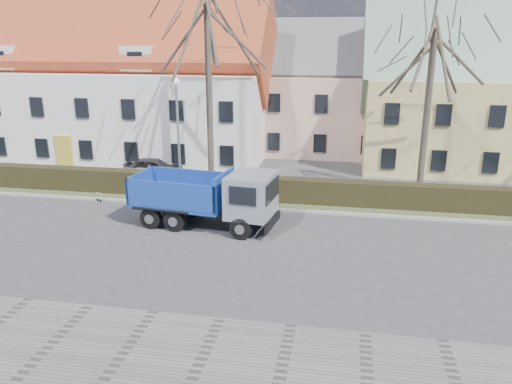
% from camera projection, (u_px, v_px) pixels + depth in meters
% --- Properties ---
extents(ground, '(120.00, 120.00, 0.00)m').
position_uv_depth(ground, '(205.00, 242.00, 21.71)').
color(ground, '#3C3C3E').
extents(sidewalk_near, '(80.00, 5.00, 0.08)m').
position_uv_depth(sidewalk_near, '(120.00, 359.00, 13.71)').
color(sidewalk_near, slate).
rests_on(sidewalk_near, ground).
extents(curb_far, '(80.00, 0.30, 0.12)m').
position_uv_depth(curb_far, '(229.00, 207.00, 26.02)').
color(curb_far, gray).
rests_on(curb_far, ground).
extents(grass_strip, '(80.00, 3.00, 0.10)m').
position_uv_depth(grass_strip, '(236.00, 198.00, 27.53)').
color(grass_strip, '#414C2B').
rests_on(grass_strip, ground).
extents(hedge, '(60.00, 0.90, 1.30)m').
position_uv_depth(hedge, '(235.00, 188.00, 27.16)').
color(hedge, black).
rests_on(hedge, ground).
extents(building_white, '(26.80, 10.80, 9.50)m').
position_uv_depth(building_white, '(95.00, 90.00, 37.57)').
color(building_white, white).
rests_on(building_white, ground).
extents(building_pink, '(10.80, 8.80, 8.00)m').
position_uv_depth(building_pink, '(324.00, 99.00, 38.65)').
color(building_pink, '#D1A294').
rests_on(building_pink, ground).
extents(building_yellow, '(18.80, 10.80, 8.50)m').
position_uv_depth(building_yellow, '(500.00, 104.00, 33.71)').
color(building_yellow, tan).
rests_on(building_yellow, ground).
extents(tree_1, '(9.20, 9.20, 12.65)m').
position_uv_depth(tree_1, '(209.00, 78.00, 28.18)').
color(tree_1, '#41382D').
rests_on(tree_1, ground).
extents(tree_2, '(8.00, 8.00, 11.00)m').
position_uv_depth(tree_2, '(428.00, 97.00, 26.37)').
color(tree_2, '#41382D').
rests_on(tree_2, ground).
extents(dump_truck, '(7.29, 3.45, 2.81)m').
position_uv_depth(dump_truck, '(199.00, 197.00, 23.24)').
color(dump_truck, navy).
rests_on(dump_truck, ground).
extents(streetlight, '(0.51, 0.51, 6.54)m').
position_uv_depth(streetlight, '(178.00, 136.00, 27.91)').
color(streetlight, gray).
rests_on(streetlight, ground).
extents(cart_frame, '(0.72, 0.58, 0.58)m').
position_uv_depth(cart_frame, '(97.00, 196.00, 27.05)').
color(cart_frame, silver).
rests_on(cart_frame, ground).
extents(parked_car_a, '(3.86, 1.81, 1.28)m').
position_uv_depth(parked_car_a, '(154.00, 168.00, 31.60)').
color(parked_car_a, '#272728').
rests_on(parked_car_a, ground).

